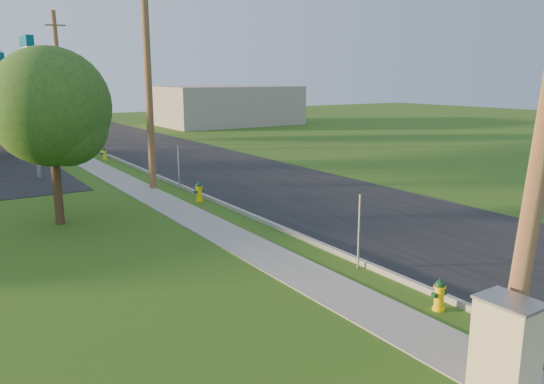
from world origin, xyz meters
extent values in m
plane|color=#345515|center=(0.00, 0.00, 0.00)|extent=(140.00, 140.00, 0.00)
cube|color=black|center=(4.50, 10.00, 0.01)|extent=(8.00, 120.00, 0.02)
cube|color=gray|center=(0.50, 10.00, 0.07)|extent=(0.15, 120.00, 0.15)
cube|color=gray|center=(-1.25, 10.00, 0.01)|extent=(1.50, 120.00, 0.03)
cylinder|color=brown|center=(-0.60, 17.00, 4.90)|extent=(0.32, 0.32, 9.80)
cylinder|color=brown|center=(-0.60, 35.00, 4.75)|extent=(0.49, 0.32, 9.50)
cube|color=brown|center=(-0.60, 35.00, 8.50)|extent=(1.40, 0.10, 0.12)
cube|color=gray|center=(0.25, 4.20, 1.00)|extent=(0.05, 0.04, 2.00)
cube|color=gray|center=(0.25, 16.00, 1.00)|extent=(0.05, 0.04, 2.00)
cube|color=gray|center=(0.25, 28.20, 1.00)|extent=(0.05, 0.04, 2.00)
cylinder|color=gray|center=(-4.50, 22.50, 2.50)|extent=(0.24, 0.24, 5.00)
cube|color=silver|center=(-4.50, 22.50, 5.80)|extent=(0.30, 2.00, 2.00)
cube|color=#024D60|center=(-4.50, 22.50, 6.60)|extent=(0.34, 2.04, 0.50)
cube|color=gray|center=(18.00, 45.00, 2.00)|extent=(14.00, 10.00, 4.00)
cylinder|color=#3E2E1B|center=(-5.43, 13.05, 1.54)|extent=(0.30, 0.30, 3.07)
sphere|color=#28491A|center=(-5.43, 13.05, 3.99)|extent=(3.93, 3.93, 3.93)
sphere|color=#28491A|center=(-5.03, 12.75, 3.38)|extent=(2.70, 2.70, 2.70)
cylinder|color=#FFC302|center=(-0.02, 1.32, 0.03)|extent=(0.27, 0.27, 0.06)
cylinder|color=#FFC302|center=(-0.02, 1.32, 0.29)|extent=(0.21, 0.21, 0.57)
cylinder|color=#FFC302|center=(-0.02, 1.32, 0.53)|extent=(0.27, 0.27, 0.04)
sphere|color=#0D3619|center=(-0.02, 1.32, 0.57)|extent=(0.22, 0.22, 0.22)
cylinder|color=#0D3619|center=(-0.02, 1.32, 0.69)|extent=(0.05, 0.05, 0.06)
cylinder|color=#0D3619|center=(-0.04, 1.18, 0.36)|extent=(0.12, 0.13, 0.11)
cylinder|color=#0D3619|center=(-0.15, 1.34, 0.36)|extent=(0.11, 0.10, 0.09)
cylinder|color=#0D3619|center=(0.11, 1.30, 0.36)|extent=(0.11, 0.10, 0.09)
cylinder|color=yellow|center=(0.02, 13.47, 0.03)|extent=(0.31, 0.31, 0.07)
cylinder|color=yellow|center=(0.02, 13.47, 0.33)|extent=(0.24, 0.24, 0.66)
cylinder|color=yellow|center=(0.02, 13.47, 0.62)|extent=(0.31, 0.31, 0.04)
sphere|color=#0C3C20|center=(0.02, 13.47, 0.66)|extent=(0.25, 0.25, 0.25)
cylinder|color=#0C3C20|center=(0.02, 13.47, 0.80)|extent=(0.06, 0.06, 0.07)
cylinder|color=#0C3C20|center=(0.03, 13.32, 0.42)|extent=(0.13, 0.14, 0.12)
cylinder|color=#0C3C20|center=(-0.13, 13.46, 0.42)|extent=(0.12, 0.11, 0.10)
cylinder|color=#0C3C20|center=(0.18, 13.48, 0.42)|extent=(0.12, 0.11, 0.10)
cylinder|color=yellow|center=(-0.03, 26.81, 0.03)|extent=(0.28, 0.28, 0.06)
cylinder|color=yellow|center=(-0.03, 26.81, 0.30)|extent=(0.22, 0.22, 0.60)
cylinder|color=yellow|center=(-0.03, 26.81, 0.56)|extent=(0.28, 0.28, 0.04)
sphere|color=#073616|center=(-0.03, 26.81, 0.60)|extent=(0.23, 0.23, 0.23)
cylinder|color=#073616|center=(-0.03, 26.81, 0.72)|extent=(0.05, 0.05, 0.06)
cylinder|color=#073616|center=(-0.01, 26.68, 0.38)|extent=(0.13, 0.14, 0.11)
cylinder|color=#073616|center=(-0.17, 26.79, 0.38)|extent=(0.12, 0.11, 0.09)
cylinder|color=#073616|center=(0.10, 26.84, 0.38)|extent=(0.12, 0.11, 0.09)
cube|color=#BEB187|center=(-1.62, -1.30, 0.77)|extent=(0.67, 0.89, 1.54)
cube|color=gray|center=(-1.62, -1.30, 1.56)|extent=(0.72, 0.93, 0.04)
camera|label=1|loc=(-8.86, -5.70, 4.95)|focal=35.00mm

